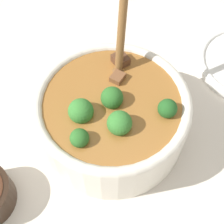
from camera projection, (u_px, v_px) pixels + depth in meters
ground_plane at (112, 132)px, 0.52m from camera, size 4.00×4.00×0.00m
stew_bowl at (112, 114)px, 0.48m from camera, size 0.23×0.23×0.25m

